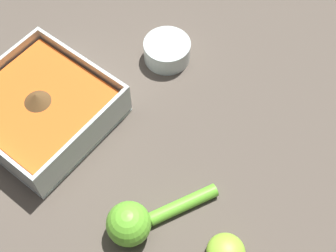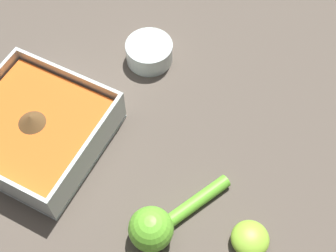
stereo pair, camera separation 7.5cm
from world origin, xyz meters
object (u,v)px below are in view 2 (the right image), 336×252
(square_dish, at_px, (36,131))
(spice_bowl, at_px, (149,53))
(lemon_squeezer, at_px, (158,225))
(lemon_half, at_px, (250,239))

(square_dish, xyz_separation_m, spice_bowl, (0.24, -0.08, -0.01))
(spice_bowl, bearing_deg, lemon_squeezer, -149.35)
(square_dish, relative_size, spice_bowl, 2.47)
(spice_bowl, height_order, lemon_squeezer, lemon_squeezer)
(spice_bowl, distance_m, lemon_half, 0.38)
(spice_bowl, distance_m, lemon_squeezer, 0.33)
(lemon_squeezer, xyz_separation_m, lemon_half, (0.05, -0.13, -0.01))
(square_dish, bearing_deg, lemon_half, -90.53)
(lemon_squeezer, bearing_deg, square_dish, -75.27)
(square_dish, bearing_deg, lemon_squeezer, -101.26)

